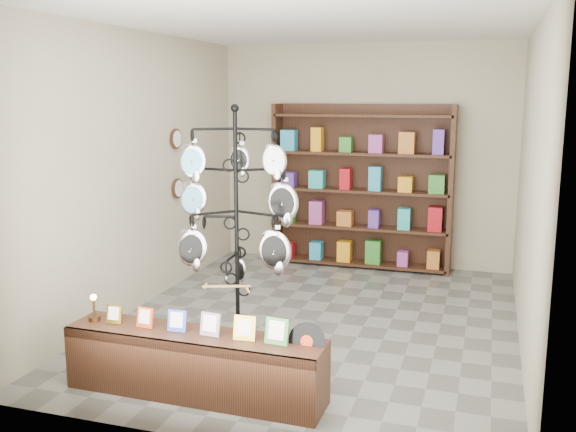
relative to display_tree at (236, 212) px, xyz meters
name	(u,v)px	position (x,y,z in m)	size (l,w,h in m)	color
ground	(316,321)	(0.50, 0.93, -1.30)	(5.00, 5.00, 0.00)	slate
room_envelope	(318,143)	(0.50, 0.93, 0.55)	(5.00, 5.00, 5.00)	#B1A98F
display_tree	(236,212)	(0.00, 0.00, 0.00)	(1.17, 1.14, 2.25)	black
front_shelf	(195,364)	(0.03, -0.96, -1.04)	(2.08, 0.45, 0.74)	black
back_shelving	(361,192)	(0.50, 3.23, -0.27)	(2.42, 0.36, 2.20)	black
wall_clocks	(177,164)	(-1.47, 1.73, 0.20)	(0.03, 0.24, 0.84)	black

